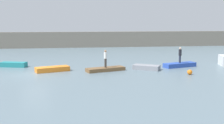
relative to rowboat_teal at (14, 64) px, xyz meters
name	(u,v)px	position (x,y,z in m)	size (l,w,h in m)	color
ground_plane	(35,75)	(2.87, -4.95, -0.26)	(120.00, 120.00, 0.00)	slate
embankment_wall	(53,40)	(2.87, 22.32, 1.26)	(80.00, 1.20, 3.05)	gray
rowboat_teal	(14,64)	(0.00, 0.00, 0.00)	(2.79, 0.98, 0.53)	teal
rowboat_orange	(52,69)	(4.41, -3.52, -0.02)	(3.31, 1.19, 0.48)	orange
rowboat_brown	(106,69)	(9.71, -4.05, -0.08)	(3.98, 1.19, 0.36)	brown
rowboat_grey	(146,67)	(14.03, -3.86, -0.03)	(2.71, 1.27, 0.48)	gray
rowboat_blue	(180,65)	(18.11, -2.80, -0.03)	(3.79, 1.09, 0.46)	#2B4CAD
person_dark_shirt	(180,54)	(18.11, -2.80, 1.15)	(0.32, 0.32, 1.72)	#232838
person_white_shirt	(105,58)	(9.71, -4.05, 1.09)	(0.32, 0.32, 1.78)	#38332D
mooring_buoy	(190,72)	(17.30, -7.17, -0.02)	(0.48, 0.48, 0.48)	orange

